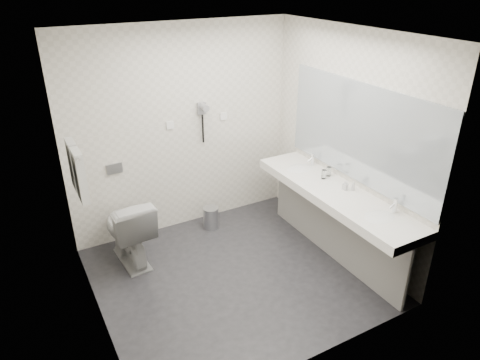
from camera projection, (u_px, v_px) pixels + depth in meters
floor at (235, 275)px, 4.77m from camera, size 2.80×2.80×0.00m
ceiling at (233, 35)px, 3.68m from camera, size 2.80×2.80×0.00m
wall_back at (182, 131)px, 5.25m from camera, size 2.80×0.00×2.80m
wall_front at (319, 235)px, 3.20m from camera, size 2.80×0.00×2.80m
wall_left at (84, 205)px, 3.61m from camera, size 0.00×2.60×2.60m
wall_right at (346, 145)px, 4.83m from camera, size 0.00×2.60×2.60m
vanity_counter at (335, 194)px, 4.75m from camera, size 0.55×2.20×0.10m
vanity_panel at (333, 227)px, 4.95m from camera, size 0.03×2.15×0.75m
vanity_post_near at (407, 277)px, 4.14m from camera, size 0.06×0.06×0.75m
vanity_post_far at (283, 190)px, 5.78m from camera, size 0.06×0.06×0.75m
mirror at (360, 133)px, 4.58m from camera, size 0.02×2.20×1.05m
basin_near at (379, 218)px, 4.23m from camera, size 0.40×0.31×0.05m
basin_far at (299, 169)px, 5.25m from camera, size 0.40×0.31×0.05m
faucet_near at (395, 205)px, 4.27m from camera, size 0.04×0.04×0.15m
faucet_far at (313, 159)px, 5.29m from camera, size 0.04×0.04×0.15m
soap_bottle_a at (345, 185)px, 4.71m from camera, size 0.06×0.06×0.11m
soap_bottle_c at (353, 186)px, 4.70m from camera, size 0.05×0.05×0.11m
glass_left at (324, 174)px, 4.97m from camera, size 0.07×0.07×0.10m
glass_right at (329, 171)px, 5.03m from camera, size 0.07×0.07×0.11m
toilet at (128, 229)px, 4.85m from camera, size 0.49×0.82×0.81m
flush_plate at (115, 169)px, 4.99m from camera, size 0.18×0.02×0.12m
pedal_bin at (211, 218)px, 5.59m from camera, size 0.24×0.24×0.27m
bin_lid at (211, 208)px, 5.52m from camera, size 0.19×0.19×0.02m
towel_rail at (72, 148)px, 3.93m from camera, size 0.02×0.62×0.02m
towel_near at (80, 176)px, 3.92m from camera, size 0.07×0.24×0.48m
towel_far at (74, 165)px, 4.14m from camera, size 0.07×0.24×0.48m
dryer_cradle at (202, 108)px, 5.22m from camera, size 0.10×0.04×0.14m
dryer_barrel at (204, 107)px, 5.15m from camera, size 0.08×0.14×0.08m
dryer_cord at (203, 129)px, 5.32m from camera, size 0.02×0.02×0.35m
switch_plate_a at (170, 125)px, 5.13m from camera, size 0.09×0.02×0.09m
switch_plate_b at (224, 116)px, 5.43m from camera, size 0.09×0.02×0.09m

